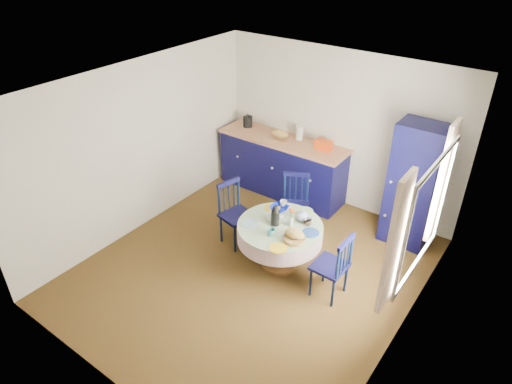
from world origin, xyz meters
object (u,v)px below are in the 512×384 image
chair_right (333,266)px  mug_a (271,217)px  mug_c (308,222)px  mug_d (283,204)px  pantry_cabinet (413,186)px  kitchen_counter (283,165)px  mug_b (271,232)px  chair_far (294,205)px  chair_left (235,213)px  cobalt_bowl (279,208)px  dining_table (281,233)px

chair_right → mug_a: bearing=-94.4°
mug_c → mug_d: mug_d is taller
chair_right → mug_d: chair_right is taller
mug_a → mug_c: bearing=23.7°
pantry_cabinet → kitchen_counter: bearing=177.5°
mug_b → mug_c: bearing=61.6°
mug_c → chair_right: bearing=-28.4°
kitchen_counter → chair_far: bearing=-49.2°
pantry_cabinet → chair_right: bearing=-100.5°
mug_b → kitchen_counter: bearing=119.2°
kitchen_counter → chair_right: 2.58m
chair_left → mug_c: bearing=-70.8°
chair_far → mug_b: (0.30, -1.04, 0.25)m
kitchen_counter → pantry_cabinet: size_ratio=1.21×
chair_left → cobalt_bowl: chair_left is taller
chair_far → mug_c: size_ratio=8.47×
dining_table → chair_right: 0.83m
mug_a → mug_b: 0.33m
dining_table → mug_a: bearing=173.9°
kitchen_counter → chair_right: bearing=-43.6°
chair_right → mug_d: (-1.04, 0.48, 0.25)m
kitchen_counter → cobalt_bowl: bearing=-59.1°
chair_left → mug_d: size_ratio=9.69×
dining_table → pantry_cabinet: bearing=54.1°
dining_table → mug_a: 0.24m
dining_table → mug_b: 0.30m
mug_d → chair_right: bearing=-24.6°
kitchen_counter → chair_right: kitchen_counter is taller
kitchen_counter → mug_a: size_ratio=16.56×
pantry_cabinet → chair_left: 2.50m
dining_table → chair_right: size_ratio=1.24×
dining_table → mug_b: size_ratio=10.92×
pantry_cabinet → dining_table: 1.97m
pantry_cabinet → cobalt_bowl: size_ratio=7.73×
chair_far → cobalt_bowl: bearing=-108.7°
dining_table → mug_c: bearing=37.9°
kitchen_counter → mug_d: (0.85, -1.29, 0.21)m
mug_c → dining_table: bearing=-142.1°
chair_left → mug_d: (0.62, 0.29, 0.24)m
pantry_cabinet → dining_table: (-1.14, -1.57, -0.36)m
kitchen_counter → cobalt_bowl: kitchen_counter is taller
pantry_cabinet → mug_c: bearing=-122.1°
chair_right → mug_c: size_ratio=8.28×
dining_table → cobalt_bowl: (-0.22, 0.29, 0.14)m
chair_right → mug_b: (-0.80, -0.17, 0.26)m
chair_left → pantry_cabinet: bearing=-39.8°
mug_d → cobalt_bowl: (0.00, -0.11, -0.02)m
cobalt_bowl → mug_b: bearing=-66.5°
dining_table → mug_c: 0.38m
kitchen_counter → cobalt_bowl: (0.85, -1.40, 0.20)m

